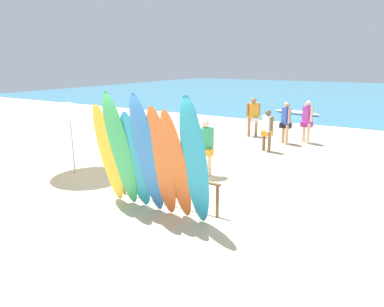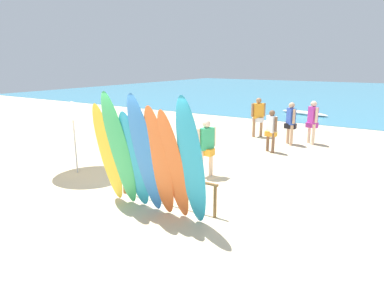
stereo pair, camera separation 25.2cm
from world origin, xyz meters
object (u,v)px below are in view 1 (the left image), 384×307
Objects in this scene: surfboard_rack at (167,181)px; beach_chair_red at (139,155)px; surfboard_yellow_0 at (109,154)px; surfboard_blue_3 at (147,156)px; surfboard_green_1 at (121,151)px; beachgoer_photographing at (205,144)px; surfboard_orange_5 at (176,167)px; distant_boat at (297,113)px; surfboard_teal_6 at (195,164)px; beachgoer_midbeach at (267,128)px; beachgoer_strolling at (286,120)px; beachgoer_by_water at (253,114)px; surfboard_orange_4 at (162,163)px; beach_umbrella at (69,108)px; beachgoer_near_rack at (307,119)px; surfboard_teal_2 at (136,161)px.

beach_chair_red is (-2.27, 1.80, -0.14)m from surfboard_rack.
surfboard_yellow_0 is 0.89× the size of surfboard_blue_3.
surfboard_blue_3 is at bearing 0.13° from surfboard_green_1.
surfboard_rack is 2.90m from beach_chair_red.
beachgoer_photographing is at bearing 97.31° from surfboard_blue_3.
surfboard_green_1 is 1.40m from surfboard_orange_5.
surfboard_orange_5 is at bearing -83.09° from distant_boat.
surfboard_green_1 is 1.00× the size of surfboard_teal_6.
beach_chair_red is at bearing 134.67° from surfboard_blue_3.
surfboard_orange_5 is 2.96m from beachgoer_photographing.
beachgoer_midbeach is 4.69m from beach_chair_red.
surfboard_yellow_0 is 8.00m from beachgoer_strolling.
surfboard_orange_4 is at bearing -124.80° from beachgoer_by_water.
beachgoer_midbeach is at bearing 131.29° from beachgoer_strolling.
surfboard_blue_3 is 3.46m from beach_chair_red.
beachgoer_photographing is at bearing -67.14° from beachgoer_midbeach.
surfboard_orange_5 reaches higher than beach_umbrella.
surfboard_yellow_0 is 1.41× the size of beachgoer_near_rack.
surfboard_orange_4 is at bearing -142.81° from beachgoer_photographing.
surfboard_teal_2 is at bearing -157.52° from beachgoer_photographing.
surfboard_teal_2 is 1.06m from surfboard_orange_5.
beach_umbrella is (-4.65, -7.34, 0.90)m from beachgoer_near_rack.
surfboard_rack is at bearing 55.73° from surfboard_teal_2.
surfboard_orange_5 is 6.37m from beachgoer_midbeach.
beachgoer_photographing is (-1.37, 2.84, -0.37)m from surfboard_teal_6.
beachgoer_strolling is 0.86m from beachgoer_near_rack.
beach_umbrella is at bearing 171.14° from surfboard_orange_5.
surfboard_teal_6 reaches higher than beachgoer_midbeach.
surfboard_blue_3 reaches higher than beach_chair_red.
surfboard_rack is at bearing -126.44° from beachgoer_by_water.
surfboard_teal_2 is at bearing -18.02° from beach_umbrella.
surfboard_green_1 is 1.63× the size of beachgoer_strolling.
surfboard_teal_6 is (0.76, -0.02, 0.11)m from surfboard_orange_4.
beach_umbrella is (-4.22, 1.09, 0.71)m from surfboard_orange_5.
beachgoer_near_rack is (1.83, 8.44, -0.32)m from surfboard_green_1.
beachgoer_strolling is at bearing 60.16° from beach_chair_red.
beachgoer_photographing is at bearing 114.01° from surfboard_orange_5.
beachgoer_midbeach reaches higher than beach_chair_red.
beachgoer_strolling is at bearing 78.55° from surfboard_yellow_0.
beachgoer_photographing is at bearing 27.58° from beach_umbrella.
surfboard_blue_3 is at bearing -85.47° from distant_boat.
surfboard_orange_5 is at bearing -122.63° from beachgoer_by_water.
surfboard_yellow_0 is at bearing 177.80° from surfboard_orange_4.
beachgoer_near_rack reaches higher than beachgoer_strolling.
surfboard_orange_5 reaches higher than beachgoer_photographing.
surfboard_yellow_0 is at bearing -67.70° from beach_chair_red.
beachgoer_near_rack is 0.81× the size of beach_umbrella.
surfboard_teal_6 is at bearing 0.65° from surfboard_orange_5.
surfboard_green_1 is at bearing 178.75° from surfboard_teal_6.
surfboard_teal_6 is (0.43, -0.04, 0.14)m from surfboard_orange_5.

